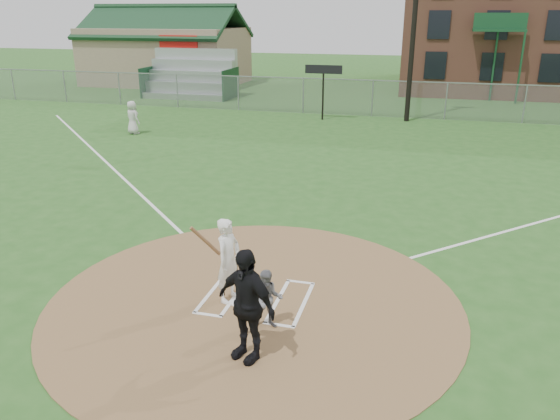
% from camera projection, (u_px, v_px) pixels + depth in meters
% --- Properties ---
extents(ground, '(140.00, 140.00, 0.00)m').
position_uv_depth(ground, '(254.00, 302.00, 11.13)').
color(ground, '#26561D').
rests_on(ground, ground).
extents(dirt_circle, '(8.40, 8.40, 0.02)m').
position_uv_depth(dirt_circle, '(254.00, 302.00, 11.13)').
color(dirt_circle, olive).
rests_on(dirt_circle, ground).
extents(home_plate, '(0.65, 0.65, 0.03)m').
position_uv_depth(home_plate, '(244.00, 302.00, 11.07)').
color(home_plate, white).
rests_on(home_plate, dirt_circle).
extents(foul_line_third, '(17.04, 17.04, 0.01)m').
position_uv_depth(foul_line_third, '(106.00, 162.00, 21.51)').
color(foul_line_third, white).
rests_on(foul_line_third, ground).
extents(catcher, '(0.67, 0.59, 1.16)m').
position_uv_depth(catcher, '(268.00, 300.00, 10.02)').
color(catcher, slate).
rests_on(catcher, dirt_circle).
extents(umpire, '(1.27, 0.92, 2.01)m').
position_uv_depth(umpire, '(246.00, 305.00, 9.00)').
color(umpire, black).
rests_on(umpire, dirt_circle).
extents(ondeck_player, '(0.91, 0.78, 1.59)m').
position_uv_depth(ondeck_player, '(133.00, 117.00, 26.30)').
color(ondeck_player, silver).
rests_on(ondeck_player, ground).
extents(batters_boxes, '(2.08, 1.88, 0.01)m').
position_uv_depth(batters_boxes, '(257.00, 297.00, 11.26)').
color(batters_boxes, white).
rests_on(batters_boxes, dirt_circle).
extents(batter_at_plate, '(0.83, 0.99, 1.78)m').
position_uv_depth(batter_at_plate, '(228.00, 260.00, 10.90)').
color(batter_at_plate, white).
rests_on(batter_at_plate, dirt_circle).
extents(outfield_fence, '(56.08, 0.08, 2.03)m').
position_uv_depth(outfield_fence, '(372.00, 98.00, 30.75)').
color(outfield_fence, slate).
rests_on(outfield_fence, ground).
extents(bleachers, '(6.08, 3.20, 3.20)m').
position_uv_depth(bleachers, '(190.00, 74.00, 37.55)').
color(bleachers, '#B7BABF').
rests_on(bleachers, ground).
extents(clubhouse, '(12.20, 8.71, 6.23)m').
position_uv_depth(clubhouse, '(167.00, 54.00, 44.67)').
color(clubhouse, gray).
rests_on(clubhouse, ground).
extents(scoreboard_sign, '(2.00, 0.10, 2.93)m').
position_uv_depth(scoreboard_sign, '(323.00, 75.00, 29.26)').
color(scoreboard_sign, black).
rests_on(scoreboard_sign, ground).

